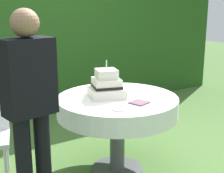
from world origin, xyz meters
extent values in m
plane|color=#476B33|center=(0.00, 0.00, 0.00)|extent=(20.00, 20.00, 0.00)
cube|color=#234C19|center=(0.00, 2.13, 1.18)|extent=(6.86, 0.41, 2.36)
cylinder|color=#4C4C51|center=(0.00, 0.00, 0.01)|extent=(0.52, 0.52, 0.02)
cylinder|color=#4C4C51|center=(0.00, 0.00, 0.37)|extent=(0.15, 0.15, 0.74)
cylinder|color=olive|center=(0.00, 0.00, 0.75)|extent=(1.13, 1.13, 0.03)
cylinder|color=white|center=(0.00, 0.00, 0.68)|extent=(1.16, 1.16, 0.18)
cube|color=silver|center=(-0.08, 0.07, 0.81)|extent=(0.41, 0.41, 0.09)
cube|color=silver|center=(-0.08, 0.07, 0.90)|extent=(0.31, 0.31, 0.09)
cube|color=black|center=(-0.08, 0.07, 0.87)|extent=(0.32, 0.32, 0.02)
cube|color=silver|center=(-0.08, 0.07, 0.99)|extent=(0.24, 0.24, 0.09)
sphere|color=#D13866|center=(0.08, 0.15, 0.88)|extent=(0.10, 0.10, 0.10)
cylinder|color=silver|center=(-0.08, 0.07, 1.07)|extent=(0.01, 0.01, 0.09)
cylinder|color=white|center=(0.36, -0.22, 0.77)|extent=(0.12, 0.12, 0.01)
cylinder|color=white|center=(-0.19, -0.31, 0.77)|extent=(0.15, 0.15, 0.01)
cylinder|color=white|center=(0.26, 0.35, 0.77)|extent=(0.11, 0.11, 0.01)
cube|color=#6B4C60|center=(0.05, -0.27, 0.77)|extent=(0.18, 0.18, 0.01)
cylinder|color=white|center=(-1.05, 0.15, 0.23)|extent=(0.03, 0.03, 0.45)
cylinder|color=white|center=(-0.96, 0.46, 0.23)|extent=(0.03, 0.03, 0.45)
cylinder|color=black|center=(-1.02, -0.28, 0.42)|extent=(0.12, 0.12, 0.85)
cylinder|color=black|center=(-0.86, -0.25, 0.42)|extent=(0.12, 0.12, 0.85)
cube|color=black|center=(-0.94, -0.26, 1.12)|extent=(0.39, 0.25, 0.55)
sphere|color=#8C664C|center=(-0.94, -0.26, 1.50)|extent=(0.20, 0.20, 0.20)
camera|label=1|loc=(-1.64, -2.42, 1.62)|focal=51.38mm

